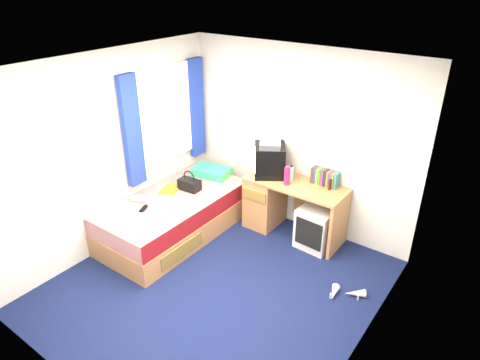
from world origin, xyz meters
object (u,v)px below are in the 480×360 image
Objects in this scene: desk at (277,200)px; remote_control at (144,208)px; aerosol_can at (291,174)px; colour_swatch_fan at (139,222)px; white_heels at (344,293)px; picture_frame at (332,183)px; crt_tv at (269,160)px; handbag at (189,184)px; towel at (165,207)px; magazine at (170,189)px; pink_water_bottle at (287,176)px; storage_cube at (317,227)px; bed at (174,216)px; water_bottle at (139,199)px; vcr at (270,143)px; pillow at (211,172)px.

desk is 8.12× the size of remote_control.
aerosol_can is 1.88m from remote_control.
colour_swatch_fan reaches higher than white_heels.
picture_frame is 2.32m from remote_control.
white_heels is (0.64, -0.87, -0.78)m from picture_frame.
crt_tv is 1.49× the size of white_heels.
picture_frame reaches higher than handbag.
towel is 0.55m from magazine.
pink_water_bottle is 1.87m from colour_swatch_fan.
storage_cube is (0.64, -0.08, -0.14)m from desk.
bed is 14.29× the size of picture_frame.
remote_control is (-1.26, -1.36, -0.30)m from aerosol_can.
handbag is 0.69m from water_bottle.
crt_tv is 2.76× the size of water_bottle.
handbag is 1.36× the size of colour_swatch_fan.
remote_control reaches higher than storage_cube.
crt_tv is 3.94× the size of picture_frame.
bed is 2.06m from picture_frame.
colour_swatch_fan is (0.10, -0.66, 0.28)m from bed.
white_heels is at bearing -29.12° from pink_water_bottle.
desk is at bearing 34.59° from magazine.
handbag is (-0.83, -0.65, -0.57)m from vcr.
pillow is at bearing 76.72° from magazine.
pink_water_bottle reaches higher than storage_cube.
picture_frame is at bearing 78.03° from storage_cube.
storage_cube is at bearing 31.70° from water_bottle.
aerosol_can is 1.35m from handbag.
vcr is at bearing 9.18° from pillow.
handbag reaches higher than white_heels.
storage_cube is (1.66, 0.06, -0.33)m from pillow.
pillow is at bearing 165.41° from white_heels.
towel is (-0.70, -1.24, -0.60)m from vcr.
bed is 1.44m from crt_tv.
bed is 0.46m from handbag.
remote_control is at bearing -135.61° from pink_water_bottle.
desk reaches higher than magazine.
remote_control is (-0.06, -1.22, -0.05)m from pillow.
remote_control is (-0.93, -1.36, -0.40)m from crt_tv.
crt_tv reaches higher than towel.
desk is 0.48m from aerosol_can.
magazine is (-0.19, 0.14, 0.28)m from bed.
crt_tv reaches higher than pillow.
magazine is (-1.03, -0.81, -0.64)m from vcr.
magazine is 0.85m from colour_swatch_fan.
aerosol_can reaches higher than bed.
desk is at bearing 54.65° from crt_tv.
vcr is 1.32× the size of magazine.
colour_swatch_fan is at bearing -55.62° from vcr.
bed is at bearing 117.65° from towel.
desk reaches higher than white_heels.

